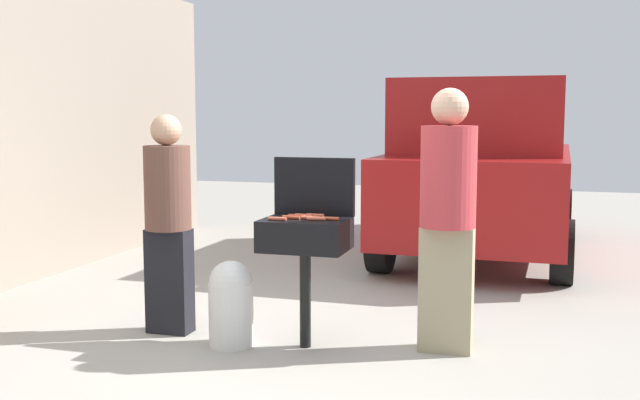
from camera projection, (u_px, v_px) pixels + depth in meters
ground_plane at (292, 350)px, 5.33m from camera, size 24.00×24.00×0.00m
bbq_grill at (305, 239)px, 5.32m from camera, size 0.60×0.44×0.92m
grill_lid_open at (314, 186)px, 5.49m from camera, size 0.60×0.05×0.42m
hot_dog_0 at (315, 215)px, 5.40m from camera, size 0.13×0.03×0.03m
hot_dog_1 at (291, 217)px, 5.30m from camera, size 0.13×0.04×0.03m
hot_dog_2 at (330, 219)px, 5.24m from camera, size 0.13×0.03×0.03m
hot_dog_3 at (277, 219)px, 5.23m from camera, size 0.13×0.03×0.03m
hot_dog_4 at (297, 216)px, 5.37m from camera, size 0.13×0.04×0.03m
hot_dog_5 at (310, 218)px, 5.29m from camera, size 0.13×0.04×0.03m
hot_dog_6 at (316, 219)px, 5.23m from camera, size 0.13×0.04×0.03m
hot_dog_7 at (304, 216)px, 5.40m from camera, size 0.13×0.04×0.03m
propane_tank at (231, 302)px, 5.41m from camera, size 0.32×0.32×0.62m
person_left at (168, 216)px, 5.67m from camera, size 0.35×0.35×1.65m
person_right at (448, 210)px, 5.21m from camera, size 0.38×0.38×1.83m
parked_minivan at (485, 167)px, 8.94m from camera, size 2.09×4.43×2.02m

